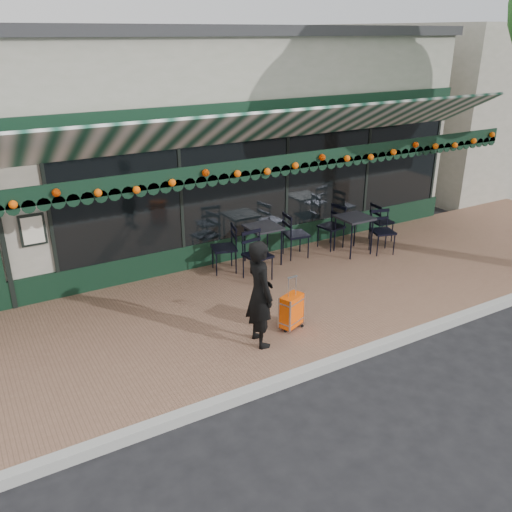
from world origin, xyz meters
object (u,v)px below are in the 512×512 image
woman (260,294)px  chair_b_right (296,235)px  suitcase (291,311)px  chair_a_right (381,222)px  chair_b_front (258,256)px  chair_a_front (383,232)px  chair_a_left (331,227)px  cafe_table_b (263,230)px  chair_b_left (224,249)px  cafe_table_a (354,220)px

woman → chair_b_right: (2.41, 2.60, -0.35)m
suitcase → chair_a_right: 4.59m
woman → chair_b_right: woman is taller
chair_b_front → woman: bearing=-125.9°
woman → chair_a_front: 4.56m
chair_a_left → suitcase: bearing=-55.9°
chair_a_right → chair_a_left: bearing=85.6°
suitcase → cafe_table_b: 2.71m
chair_a_left → chair_a_front: (0.77, -0.79, -0.01)m
chair_b_left → chair_b_right: bearing=101.8°
chair_b_right → suitcase: bearing=153.7°
chair_b_left → chair_a_right: bearing=100.8°
chair_a_front → chair_b_left: chair_b_left is taller
cafe_table_a → chair_a_front: size_ratio=0.88×
chair_a_front → suitcase: bearing=-137.7°
woman → chair_b_right: size_ratio=1.72×
suitcase → chair_b_front: size_ratio=0.93×
suitcase → chair_b_left: 2.56m
chair_b_left → chair_b_right: chair_b_right is taller
woman → chair_a_front: woman is taller
woman → suitcase: (0.66, 0.13, -0.54)m
cafe_table_b → chair_b_front: (-0.49, -0.63, -0.24)m
woman → chair_b_left: (0.76, 2.68, -0.36)m
cafe_table_a → chair_b_front: 2.48m
woman → suitcase: bearing=-72.9°
suitcase → chair_b_front: 1.94m
cafe_table_a → chair_b_front: bearing=-176.5°
chair_a_left → chair_a_front: bearing=35.6°
suitcase → chair_a_front: size_ratio=0.96×
suitcase → cafe_table_b: (0.96, 2.50, 0.42)m
woman → chair_a_right: bearing=-56.5°
cafe_table_a → chair_b_left: bearing=169.6°
woman → chair_a_front: size_ratio=1.79×
woman → chair_b_front: size_ratio=1.74×
cafe_table_b → chair_b_left: chair_b_left is taller
suitcase → chair_a_right: suitcase is taller
chair_a_left → chair_a_right: 1.28m
cafe_table_b → chair_b_left: (-0.87, 0.05, -0.25)m
chair_a_left → cafe_table_a: bearing=15.6°
woman → chair_b_left: 2.81m
suitcase → chair_b_right: bearing=33.0°
suitcase → chair_a_right: bearing=8.3°
cafe_table_a → chair_b_left: 2.90m
chair_a_front → woman: bearing=-139.9°
cafe_table_b → chair_b_right: chair_b_right is taller
chair_a_right → chair_a_front: size_ratio=0.95×
chair_a_right → cafe_table_b: bearing=91.5°
chair_a_front → chair_b_left: size_ratio=0.97×
woman → chair_a_right: size_ratio=1.89×
chair_b_left → chair_a_left: bearing=103.8°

